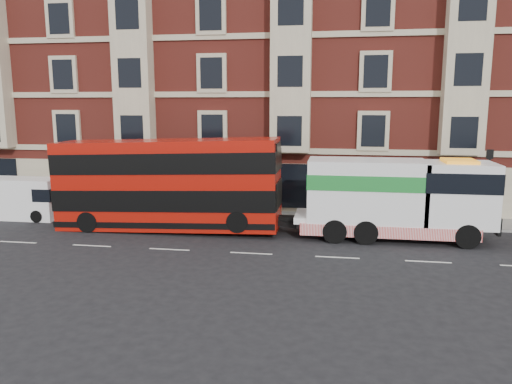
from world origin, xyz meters
TOP-DOWN VIEW (x-y plane):
  - ground at (0.00, 0.00)m, footprint 120.00×120.00m
  - sidewalk at (0.00, 7.50)m, footprint 90.00×3.00m
  - victorian_terrace at (0.50, 15.00)m, footprint 45.00×12.00m
  - lamp_post_west at (-6.00, 6.20)m, footprint 0.35×0.15m
  - lamp_post_east at (12.00, 6.20)m, footprint 0.35×0.15m
  - double_decker_bus at (-5.30, 3.70)m, footprint 12.30×2.82m
  - tow_truck at (6.77, 3.70)m, footprint 9.85×2.91m
  - box_van at (-15.08, 5.00)m, footprint 4.76×2.07m
  - pedestrian at (-10.73, 6.62)m, footprint 0.68×0.67m

SIDE VIEW (x-z plane):
  - ground at x=0.00m, z-range 0.00..0.00m
  - sidewalk at x=0.00m, z-range 0.00..0.15m
  - pedestrian at x=-10.73m, z-range 0.15..1.73m
  - box_van at x=-15.08m, z-range -0.02..2.45m
  - tow_truck at x=6.77m, z-range 0.12..4.23m
  - double_decker_bus at x=-5.30m, z-range 0.15..5.13m
  - lamp_post_west at x=-6.00m, z-range 0.50..4.85m
  - lamp_post_east at x=12.00m, z-range 0.50..4.85m
  - victorian_terrace at x=0.50m, z-range -0.13..20.27m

